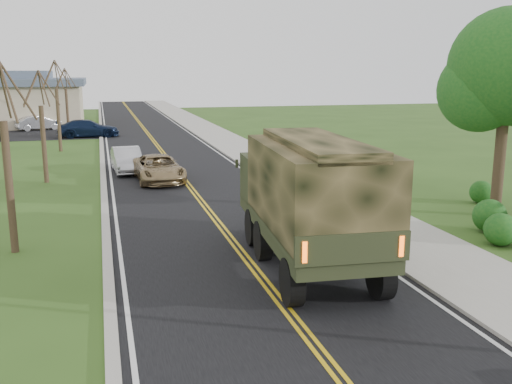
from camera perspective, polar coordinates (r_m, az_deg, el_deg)
name	(u,v)px	position (r m, az deg, el deg)	size (l,w,h in m)	color
ground	(343,382)	(11.39, 8.66, -18.27)	(160.00, 160.00, 0.00)	#2E4C19
road	(152,139)	(49.44, -10.38, 5.27)	(8.00, 120.00, 0.01)	black
curb_right	(200,137)	(49.95, -5.62, 5.54)	(0.30, 120.00, 0.12)	#9E998E
sidewalk_right	(220,136)	(50.27, -3.64, 5.61)	(3.20, 120.00, 0.10)	#9E998E
curb_left	(101,140)	(49.26, -15.21, 5.07)	(0.30, 120.00, 0.10)	#9E998E
leafy_tree	(507,76)	(24.24, 23.81, 10.55)	(4.83, 4.50, 8.10)	#38281C
bare_tree_a	(8,172)	(19.40, -23.57, 1.88)	(1.93, 2.26, 6.08)	#38281C
bare_tree_b	(43,135)	(31.24, -20.52, 5.37)	(1.83, 2.14, 5.73)	#38281C
bare_tree_c	(58,112)	(43.13, -19.19, 7.52)	(2.04, 2.39, 6.42)	#38281C
bare_tree_d	(67,106)	(55.10, -18.39, 8.20)	(1.88, 2.20, 5.91)	#38281C
military_truck	(309,193)	(16.54, 5.31, -0.12)	(3.29, 8.03, 3.91)	black
suv_champagne	(158,168)	(30.23, -9.74, 2.34)	(2.28, 4.95, 1.38)	#937B53
sedan_silver	(127,160)	(33.35, -12.78, 3.15)	(1.50, 4.29, 1.41)	#B4B4B9
lot_car_silver	(39,123)	(59.43, -20.88, 6.48)	(1.50, 4.30, 1.42)	silver
lot_car_navy	(88,128)	(51.80, -16.44, 6.12)	(2.12, 5.22, 1.51)	#0D1932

